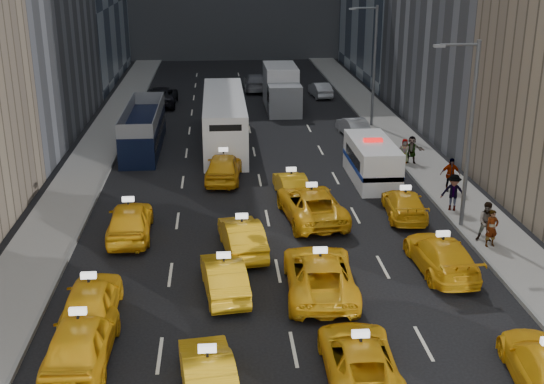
{
  "coord_description": "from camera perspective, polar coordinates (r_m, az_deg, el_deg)",
  "views": [
    {
      "loc": [
        -2.34,
        -17.81,
        12.77
      ],
      "look_at": [
        0.1,
        12.29,
        2.0
      ],
      "focal_mm": 45.0,
      "sensor_mm": 36.0,
      "label": 1
    }
  ],
  "objects": [
    {
      "name": "sidewalk_east",
      "position": [
        46.46,
        11.62,
        3.37
      ],
      "size": [
        3.0,
        90.0,
        0.15
      ],
      "primitive_type": "cube",
      "color": "gray",
      "rests_on": "ground"
    },
    {
      "name": "nypd_van",
      "position": [
        39.95,
        8.35,
        2.52
      ],
      "size": [
        2.62,
        6.05,
        2.55
      ],
      "rotation": [
        0.0,
        0.0,
        0.05
      ],
      "color": "white",
      "rests_on": "ground"
    },
    {
      "name": "misc_car_4",
      "position": [
        63.1,
        4.06,
        8.54
      ],
      "size": [
        1.82,
        4.24,
        1.36
      ],
      "primitive_type": "imported",
      "rotation": [
        0.0,
        0.0,
        3.24
      ],
      "color": "#A9ABB1",
      "rests_on": "ground"
    },
    {
      "name": "pedestrian_5",
      "position": [
        43.41,
        11.6,
        3.5
      ],
      "size": [
        1.65,
        0.92,
        1.71
      ],
      "primitive_type": "imported",
      "rotation": [
        0.0,
        0.0,
        -0.31
      ],
      "color": "gray",
      "rests_on": "sidewalk_east"
    },
    {
      "name": "taxi_12",
      "position": [
        32.51,
        -11.82,
        -2.34
      ],
      "size": [
        2.13,
        4.98,
        1.68
      ],
      "primitive_type": "imported",
      "rotation": [
        0.0,
        0.0,
        3.17
      ],
      "color": "#EEA914",
      "rests_on": "ground"
    },
    {
      "name": "misc_car_3",
      "position": [
        62.06,
        -4.57,
        8.35
      ],
      "size": [
        1.82,
        4.16,
        1.39
      ],
      "primitive_type": "imported",
      "rotation": [
        0.0,
        0.0,
        3.1
      ],
      "color": "black",
      "rests_on": "ground"
    },
    {
      "name": "pedestrian_3",
      "position": [
        38.72,
        14.69,
        1.42
      ],
      "size": [
        1.15,
        0.6,
        1.89
      ],
      "primitive_type": "imported",
      "rotation": [
        0.0,
        0.0,
        -0.09
      ],
      "color": "gray",
      "rests_on": "sidewalk_east"
    },
    {
      "name": "pedestrian_2",
      "position": [
        35.88,
        14.94,
        -0.03
      ],
      "size": [
        1.34,
        0.94,
        1.91
      ],
      "primitive_type": "imported",
      "rotation": [
        0.0,
        0.0,
        -0.39
      ],
      "color": "gray",
      "rests_on": "sidewalk_east"
    },
    {
      "name": "taxi_15",
      "position": [
        34.97,
        11.02,
        -1.0
      ],
      "size": [
        2.3,
        4.74,
        1.33
      ],
      "primitive_type": "imported",
      "rotation": [
        0.0,
        0.0,
        3.04
      ],
      "color": "#EEA914",
      "rests_on": "ground"
    },
    {
      "name": "curb_east",
      "position": [
        46.08,
        9.88,
        3.36
      ],
      "size": [
        0.15,
        90.0,
        0.18
      ],
      "primitive_type": "cube",
      "color": "slate",
      "rests_on": "ground"
    },
    {
      "name": "pedestrian_4",
      "position": [
        43.36,
        11.01,
        3.4
      ],
      "size": [
        0.83,
        0.59,
        1.53
      ],
      "primitive_type": "imported",
      "rotation": [
        0.0,
        0.0,
        -0.27
      ],
      "color": "gray",
      "rests_on": "sidewalk_east"
    },
    {
      "name": "sidewalk_west",
      "position": [
        45.39,
        -14.81,
        2.72
      ],
      "size": [
        3.0,
        90.0,
        0.15
      ],
      "primitive_type": "cube",
      "color": "gray",
      "rests_on": "ground"
    },
    {
      "name": "taxi_8",
      "position": [
        25.78,
        -14.9,
        -8.77
      ],
      "size": [
        1.9,
        4.67,
        1.59
      ],
      "primitive_type": "imported",
      "rotation": [
        0.0,
        0.0,
        3.15
      ],
      "color": "#EEA914",
      "rests_on": "ground"
    },
    {
      "name": "taxi_14",
      "position": [
        33.96,
        3.31,
        -1.02
      ],
      "size": [
        3.31,
        6.09,
        1.62
      ],
      "primitive_type": "imported",
      "rotation": [
        0.0,
        0.0,
        3.25
      ],
      "color": "#EEA914",
      "rests_on": "ground"
    },
    {
      "name": "pedestrian_0",
      "position": [
        32.04,
        17.91,
        -2.9
      ],
      "size": [
        0.7,
        0.54,
        1.73
      ],
      "primitive_type": "imported",
      "rotation": [
        0.0,
        0.0,
        0.21
      ],
      "color": "gray",
      "rests_on": "sidewalk_east"
    },
    {
      "name": "taxi_5",
      "position": [
        21.24,
        -5.36,
        -15.04
      ],
      "size": [
        2.04,
        4.52,
        1.44
      ],
      "primitive_type": "imported",
      "rotation": [
        0.0,
        0.0,
        3.26
      ],
      "color": "#EEA914",
      "rests_on": "ground"
    },
    {
      "name": "streetlight_near",
      "position": [
        32.91,
        16.07,
        5.06
      ],
      "size": [
        2.15,
        0.22,
        9.0
      ],
      "color": "#595B60",
      "rests_on": "ground"
    },
    {
      "name": "double_decker",
      "position": [
        46.79,
        -10.71,
        5.25
      ],
      "size": [
        2.64,
        9.95,
        2.87
      ],
      "rotation": [
        0.0,
        0.0,
        -0.04
      ],
      "color": "black",
      "rests_on": "ground"
    },
    {
      "name": "misc_car_2",
      "position": [
        66.0,
        -1.4,
        9.17
      ],
      "size": [
        2.22,
        5.42,
        1.57
      ],
      "primitive_type": "imported",
      "rotation": [
        0.0,
        0.0,
        3.14
      ],
      "color": "gray",
      "rests_on": "ground"
    },
    {
      "name": "taxi_10",
      "position": [
        26.92,
        4.01,
        -6.84
      ],
      "size": [
        2.93,
        5.85,
        1.59
      ],
      "primitive_type": "imported",
      "rotation": [
        0.0,
        0.0,
        3.09
      ],
      "color": "#EEA914",
      "rests_on": "ground"
    },
    {
      "name": "curb_west",
      "position": [
        45.15,
        -13.0,
        2.81
      ],
      "size": [
        0.15,
        90.0,
        0.18
      ],
      "primitive_type": "cube",
      "color": "slate",
      "rests_on": "ground"
    },
    {
      "name": "taxi_4",
      "position": [
        23.42,
        -15.69,
        -11.82
      ],
      "size": [
        2.07,
        4.94,
        1.67
      ],
      "primitive_type": "imported",
      "rotation": [
        0.0,
        0.0,
        3.12
      ],
      "color": "#EEA914",
      "rests_on": "ground"
    },
    {
      "name": "city_bus",
      "position": [
        47.24,
        -4.02,
        6.02
      ],
      "size": [
        4.06,
        13.4,
        3.41
      ],
      "rotation": [
        0.0,
        0.0,
        0.1
      ],
      "color": "white",
      "rests_on": "ground"
    },
    {
      "name": "streetlight_far",
      "position": [
        51.72,
        8.44,
        10.7
      ],
      "size": [
        2.15,
        0.22,
        9.0
      ],
      "color": "#595B60",
      "rests_on": "ground"
    },
    {
      "name": "taxi_16",
      "position": [
        39.75,
        -4.06,
        2.1
      ],
      "size": [
        2.45,
        5.06,
        1.66
      ],
      "primitive_type": "imported",
      "rotation": [
        0.0,
        0.0,
        3.04
      ],
      "color": "#EEA914",
      "rests_on": "ground"
    },
    {
      "name": "taxi_13",
      "position": [
        30.32,
        -2.52,
        -3.73
      ],
      "size": [
        2.2,
        4.76,
        1.51
      ],
      "primitive_type": "imported",
      "rotation": [
        0.0,
        0.0,
        3.28
      ],
      "color": "#EEA914",
      "rests_on": "ground"
    },
    {
      "name": "taxi_6",
      "position": [
        22.14,
        7.32,
        -13.66
      ],
      "size": [
        2.38,
        4.92,
        1.35
      ],
      "primitive_type": "imported",
      "rotation": [
        0.0,
        0.0,
        3.11
      ],
      "color": "#EEA914",
      "rests_on": "ground"
    },
    {
      "name": "taxi_9",
      "position": [
        26.86,
        -4.02,
        -7.1
      ],
      "size": [
        2.01,
        4.48,
        1.43
      ],
      "primitive_type": "imported",
      "rotation": [
        0.0,
        0.0,
        3.26
      ],
      "color": "#EEA914",
      "rests_on": "ground"
    },
    {
      "name": "box_truck",
      "position": [
        57.86,
        0.8,
        8.65
      ],
      "size": [
        3.52,
        8.0,
        3.54
      ],
      "rotation": [
        0.0,
        0.0,
        -0.11
      ],
      "color": "silver",
      "rests_on": "ground"
    },
    {
      "name": "misc_car_0",
      "position": [
        49.76,
        6.81,
        5.44
      ],
      "size": [
        1.95,
        4.33,
        1.38
      ],
      "primitive_type": "imported",
      "rotation": [
        0.0,
        0.0,
        3.26
      ],
      "color": "#939499",
      "rests_on": "ground"
    },
    {
      "name": "misc_car_1",
      "position": [
        60.3,
        -9.28,
        7.93
      ],
      "size": [
        2.76,
        5.82,
        1.61
      ],
      "primitive_type": "imported",
      "rotation": [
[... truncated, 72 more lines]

